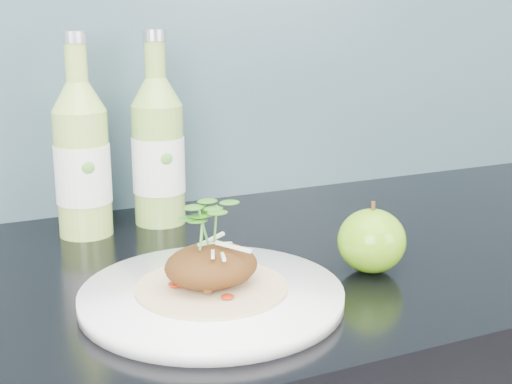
# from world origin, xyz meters

# --- Properties ---
(dinner_plate) EXTENTS (0.32, 0.32, 0.02)m
(dinner_plate) POSITION_xyz_m (-0.02, 1.58, 0.91)
(dinner_plate) COLOR white
(dinner_plate) RESTS_ON kitchen_counter
(pork_taco) EXTENTS (0.16, 0.16, 0.10)m
(pork_taco) POSITION_xyz_m (-0.02, 1.58, 0.95)
(pork_taco) COLOR tan
(pork_taco) RESTS_ON dinner_plate
(green_apple) EXTENTS (0.11, 0.11, 0.09)m
(green_apple) POSITION_xyz_m (0.18, 1.59, 0.94)
(green_apple) COLOR #52910F
(green_apple) RESTS_ON kitchen_counter
(cider_bottle_left) EXTENTS (0.09, 0.09, 0.28)m
(cider_bottle_left) POSITION_xyz_m (-0.10, 1.88, 1.01)
(cider_bottle_left) COLOR #9CC050
(cider_bottle_left) RESTS_ON kitchen_counter
(cider_bottle_right) EXTENTS (0.10, 0.10, 0.28)m
(cider_bottle_right) POSITION_xyz_m (0.02, 1.89, 1.01)
(cider_bottle_right) COLOR #88B44B
(cider_bottle_right) RESTS_ON kitchen_counter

